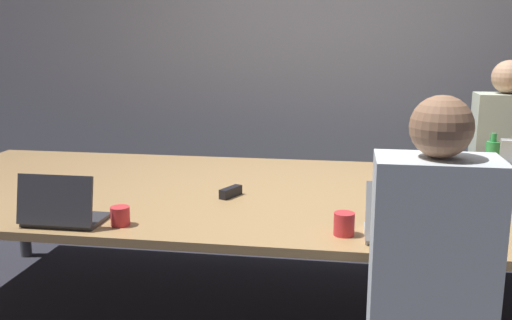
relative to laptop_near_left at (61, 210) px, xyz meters
The scene contains 11 objects.
curtain_wall 2.87m from the laptop_near_left, 68.07° to the left, with size 12.00×0.06×2.80m.
conference_table 1.27m from the laptop_near_left, 34.01° to the left, with size 4.57×1.67×0.75m.
laptop_near_left is the anchor object (origin of this frame).
cup_near_left 0.27m from the laptop_near_left, ahead, with size 0.09×0.09×0.09m.
person_far_right 2.93m from the laptop_near_left, 37.84° to the left, with size 0.40×0.24×1.43m.
cup_far_right 2.47m from the laptop_near_left, 32.60° to the left, with size 0.09×0.09×0.08m.
bottle_far_right 2.40m from the laptop_near_left, 29.25° to the left, with size 0.08×0.08×0.28m.
laptop_near_midright 1.50m from the laptop_near_left, ahead, with size 0.33×0.25×0.26m.
person_near_midright 1.61m from the laptop_near_left, 15.26° to the right, with size 0.40×0.24×1.41m.
cup_near_midright 1.25m from the laptop_near_left, ahead, with size 0.09×0.09×0.10m.
stapler 0.87m from the laptop_near_left, 41.06° to the left, with size 0.10×0.15×0.05m.
Camera 1 is at (0.20, -2.98, 1.59)m, focal length 40.00 mm.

